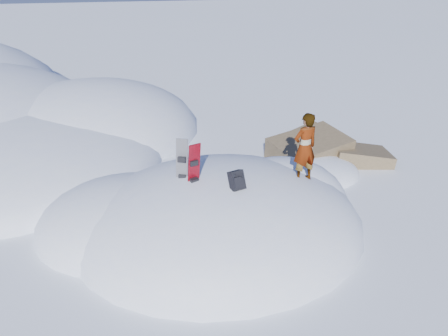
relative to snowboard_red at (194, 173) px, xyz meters
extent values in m
plane|color=white|center=(0.61, 0.11, -1.65)|extent=(120.00, 120.00, 0.00)
ellipsoid|color=silver|center=(0.61, 0.11, -1.65)|extent=(7.00, 6.00, 3.00)
ellipsoid|color=silver|center=(-1.59, 0.71, -1.65)|extent=(4.40, 4.00, 2.20)
ellipsoid|color=silver|center=(2.41, 0.91, -1.65)|extent=(3.60, 3.20, 2.50)
ellipsoid|color=silver|center=(-5.39, 5.11, -1.65)|extent=(10.00, 9.00, 2.80)
ellipsoid|color=silver|center=(-2.89, 7.61, -1.65)|extent=(8.00, 8.00, 3.60)
ellipsoid|color=silver|center=(-4.89, 4.11, -1.65)|extent=(6.00, 5.00, 1.80)
cube|color=brown|center=(4.21, 3.51, -1.55)|extent=(2.82, 2.41, 1.62)
cube|color=brown|center=(5.81, 3.11, -1.75)|extent=(2.16, 1.80, 1.33)
cube|color=brown|center=(4.81, 4.71, -1.65)|extent=(2.08, 2.01, 1.10)
ellipsoid|color=silver|center=(3.81, 2.51, -1.65)|extent=(3.20, 2.40, 1.00)
cube|color=red|center=(0.00, 0.02, -0.02)|extent=(0.35, 0.32, 1.50)
cube|color=black|center=(0.00, -0.04, 0.28)|extent=(0.21, 0.17, 0.13)
cube|color=black|center=(0.00, -0.04, -0.17)|extent=(0.21, 0.17, 0.13)
cube|color=black|center=(-0.23, 0.31, -0.05)|extent=(0.36, 0.36, 1.45)
cube|color=black|center=(-0.23, 0.25, 0.25)|extent=(0.21, 0.17, 0.13)
cube|color=black|center=(-0.23, 0.25, -0.19)|extent=(0.21, 0.17, 0.13)
cube|color=black|center=(0.87, -0.50, -0.01)|extent=(0.40, 0.43, 0.47)
cube|color=black|center=(0.87, -0.63, 0.01)|extent=(0.25, 0.23, 0.25)
cylinder|color=black|center=(0.77, -0.61, 0.10)|extent=(0.03, 0.17, 0.31)
cylinder|color=black|center=(0.96, -0.61, 0.10)|extent=(0.03, 0.17, 0.31)
cube|color=black|center=(-1.55, -1.34, -1.54)|extent=(0.81, 0.71, 0.19)
cube|color=black|center=(-1.24, -1.13, -1.46)|extent=(0.40, 0.31, 0.12)
imported|color=slate|center=(2.64, 0.14, 0.34)|extent=(0.70, 0.55, 1.69)
camera|label=1|loc=(-1.06, -8.64, 4.37)|focal=35.00mm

